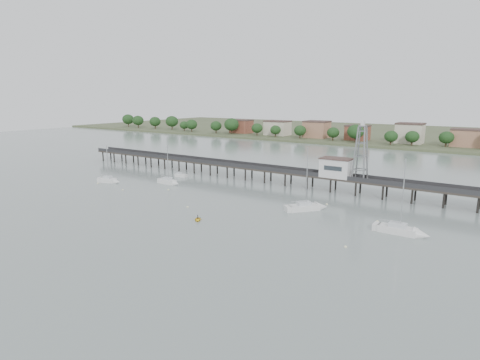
% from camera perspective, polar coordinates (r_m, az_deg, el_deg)
% --- Properties ---
extents(ground_plane, '(500.00, 500.00, 0.00)m').
position_cam_1_polar(ground_plane, '(81.44, -20.54, -7.31)').
color(ground_plane, slate).
rests_on(ground_plane, ground).
extents(pier, '(150.00, 5.00, 5.50)m').
position_cam_1_polar(pier, '(123.48, 2.60, 1.62)').
color(pier, '#2D2823').
rests_on(pier, ground).
extents(pier_building, '(8.40, 5.40, 5.30)m').
position_cam_1_polar(pier_building, '(112.03, 13.53, 1.74)').
color(pier_building, silver).
rests_on(pier_building, ground).
extents(lattice_tower, '(3.20, 3.20, 15.50)m').
position_cam_1_polar(lattice_tower, '(109.26, 16.83, 3.67)').
color(lattice_tower, slate).
rests_on(lattice_tower, ground).
extents(sailboat_a, '(7.44, 3.58, 11.94)m').
position_cam_1_polar(sailboat_a, '(127.24, -17.93, -0.09)').
color(sailboat_a, silver).
rests_on(sailboat_a, ground).
extents(sailboat_d, '(9.34, 2.75, 15.32)m').
position_cam_1_polar(sailboat_d, '(82.37, 22.55, -6.79)').
color(sailboat_d, silver).
rests_on(sailboat_d, ground).
extents(sailboat_c, '(8.19, 8.88, 15.36)m').
position_cam_1_polar(sailboat_c, '(93.81, 9.98, -3.82)').
color(sailboat_c, silver).
rests_on(sailboat_c, ground).
extents(sailboat_b, '(7.35, 2.25, 12.19)m').
position_cam_1_polar(sailboat_b, '(120.87, -9.91, -0.29)').
color(sailboat_b, silver).
rests_on(sailboat_b, ground).
extents(white_tender, '(4.21, 2.09, 1.58)m').
position_cam_1_polar(white_tender, '(131.32, -8.42, 0.65)').
color(white_tender, silver).
rests_on(white_tender, ground).
extents(yellow_dinghy, '(1.87, 1.53, 2.65)m').
position_cam_1_polar(yellow_dinghy, '(85.38, -6.02, -5.72)').
color(yellow_dinghy, yellow).
rests_on(yellow_dinghy, ground).
extents(dinghy_occupant, '(0.65, 1.04, 0.23)m').
position_cam_1_polar(dinghy_occupant, '(85.38, -6.02, -5.72)').
color(dinghy_occupant, black).
rests_on(dinghy_occupant, ground).
extents(mooring_buoys, '(80.70, 25.09, 0.39)m').
position_cam_1_polar(mooring_buoys, '(98.57, -3.31, -3.23)').
color(mooring_buoys, '#F4F5BE').
rests_on(mooring_buoys, ground).
extents(far_shore, '(500.00, 170.00, 10.40)m').
position_cam_1_polar(far_shore, '(290.99, 21.80, 6.11)').
color(far_shore, '#475133').
rests_on(far_shore, ground).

